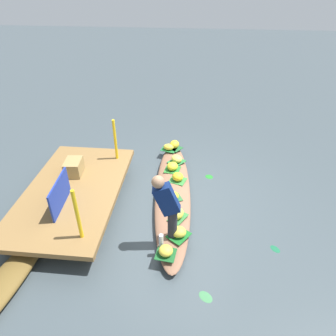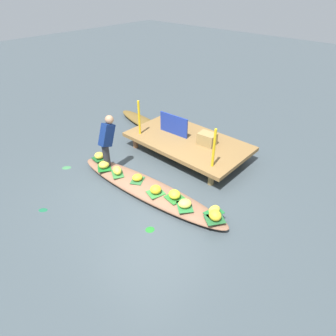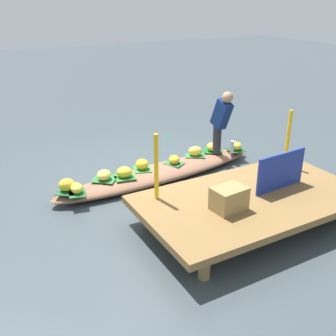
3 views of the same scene
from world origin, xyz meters
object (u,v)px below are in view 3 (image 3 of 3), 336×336
banana_bunch_8 (67,185)px  banana_bunch_7 (104,175)px  market_banner (281,171)px  banana_bunch_3 (195,151)px  vendor_boat (161,173)px  banana_bunch_5 (76,188)px  banana_bunch_1 (142,164)px  water_bottle (232,147)px  vendor_person (221,119)px  banana_bunch_2 (236,146)px  banana_bunch_6 (174,159)px  produce_crate (229,199)px  banana_bunch_0 (124,172)px  banana_bunch_4 (213,147)px

banana_bunch_8 → banana_bunch_7: bearing=-171.1°
market_banner → banana_bunch_3: bearing=-90.7°
vendor_boat → banana_bunch_5: size_ratio=15.51×
banana_bunch_1 → water_bottle: size_ratio=0.97×
banana_bunch_7 → vendor_person: size_ratio=0.21×
banana_bunch_8 → water_bottle: (-3.22, -0.05, 0.02)m
banana_bunch_1 → banana_bunch_2: (-2.01, 0.04, -0.01)m
banana_bunch_5 → banana_bunch_7: 0.59m
banana_bunch_8 → vendor_person: vendor_person is taller
banana_bunch_8 → banana_bunch_1: bearing=-172.4°
banana_bunch_5 → banana_bunch_6: same height
banana_bunch_2 → water_bottle: bearing=29.2°
produce_crate → banana_bunch_0: bearing=-72.4°
banana_bunch_3 → banana_bunch_6: size_ratio=1.12×
banana_bunch_5 → produce_crate: 2.38m
banana_bunch_1 → banana_bunch_0: bearing=20.4°
produce_crate → vendor_boat: bearing=-92.5°
water_bottle → banana_bunch_1: bearing=-4.2°
banana_bunch_1 → water_bottle: 1.85m
banana_bunch_6 → banana_bunch_7: (1.35, 0.03, 0.01)m
banana_bunch_2 → banana_bunch_6: bearing=0.1°
banana_bunch_0 → banana_bunch_5: size_ratio=0.98×
water_bottle → banana_bunch_5: bearing=3.3°
banana_bunch_3 → banana_bunch_6: banana_bunch_3 is taller
banana_bunch_4 → banana_bunch_1: bearing=4.8°
banana_bunch_6 → banana_bunch_8: 2.00m
banana_bunch_2 → market_banner: 2.14m
banana_bunch_6 → water_bottle: size_ratio=0.95×
banana_bunch_8 → vendor_boat: bearing=-176.4°
banana_bunch_8 → vendor_person: bearing=-177.7°
banana_bunch_1 → vendor_person: vendor_person is taller
banana_bunch_3 → banana_bunch_7: 1.89m
banana_bunch_3 → banana_bunch_5: (2.42, 0.41, -0.01)m
banana_bunch_5 → banana_bunch_8: bearing=-51.3°
banana_bunch_6 → banana_bunch_4: bearing=-169.5°
banana_bunch_2 → banana_bunch_3: 0.87m
banana_bunch_5 → banana_bunch_7: bearing=-156.2°
banana_bunch_3 → banana_bunch_5: size_ratio=1.01×
banana_bunch_6 → banana_bunch_8: size_ratio=0.92×
banana_bunch_8 → produce_crate: size_ratio=0.58×
vendor_person → produce_crate: bearing=56.6°
market_banner → vendor_boat: bearing=-67.8°
banana_bunch_1 → vendor_person: size_ratio=0.19×
vendor_boat → banana_bunch_6: bearing=-178.7°
banana_bunch_0 → banana_bunch_4: banana_bunch_0 is taller
banana_bunch_4 → banana_bunch_7: bearing=5.3°
banana_bunch_1 → banana_bunch_4: size_ratio=0.93×
banana_bunch_4 → banana_bunch_5: bearing=9.0°
market_banner → vendor_person: bearing=-103.7°
banana_bunch_5 → banana_bunch_8: banana_bunch_8 is taller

